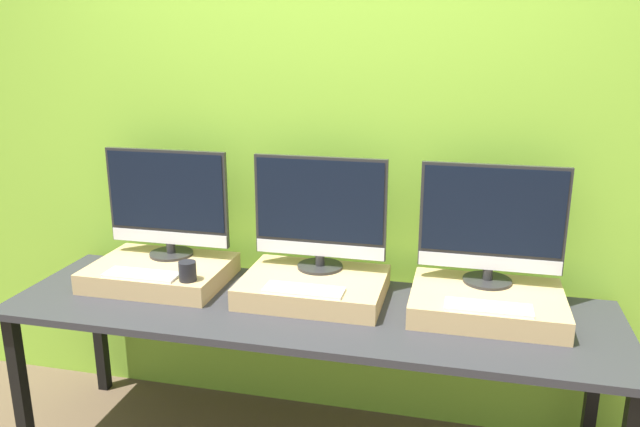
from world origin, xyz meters
TOP-DOWN VIEW (x-y plane):
  - wall_back at (0.00, 0.77)m, footprint 8.00×0.04m
  - workbench at (0.00, 0.35)m, footprint 2.43×0.70m
  - wooden_riser_left at (-0.69, 0.45)m, footprint 0.58×0.44m
  - monitor_left at (-0.69, 0.56)m, footprint 0.56×0.19m
  - keyboard_left at (-0.69, 0.30)m, footprint 0.31×0.11m
  - mug at (-0.49, 0.30)m, footprint 0.07×0.07m
  - wooden_riser_center at (0.00, 0.45)m, footprint 0.58×0.44m
  - monitor_center at (0.00, 0.56)m, footprint 0.56×0.19m
  - keyboard_center at (0.00, 0.30)m, footprint 0.31×0.11m
  - wooden_riser_right at (0.69, 0.45)m, footprint 0.58×0.44m
  - monitor_right at (0.69, 0.56)m, footprint 0.56×0.19m
  - keyboard_right at (0.69, 0.30)m, footprint 0.31×0.11m

SIDE VIEW (x-z plane):
  - workbench at x=0.00m, z-range 0.30..1.00m
  - wooden_riser_left at x=-0.69m, z-range 0.70..0.79m
  - wooden_riser_center at x=0.00m, z-range 0.70..0.79m
  - wooden_riser_right at x=0.69m, z-range 0.70..0.79m
  - keyboard_left at x=-0.69m, z-range 0.79..0.80m
  - keyboard_center at x=0.00m, z-range 0.79..0.80m
  - keyboard_right at x=0.69m, z-range 0.79..0.80m
  - mug at x=-0.49m, z-range 0.79..0.87m
  - monitor_left at x=-0.69m, z-range 0.80..1.28m
  - monitor_center at x=0.00m, z-range 0.80..1.28m
  - monitor_right at x=0.69m, z-range 0.80..1.28m
  - wall_back at x=0.00m, z-range 0.00..2.60m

